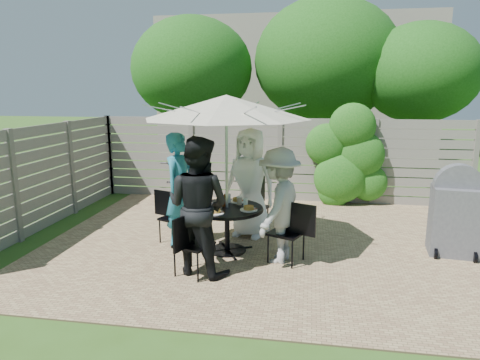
% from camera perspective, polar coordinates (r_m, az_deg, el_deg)
% --- Properties ---
extents(backyard_envelope, '(60.00, 60.00, 5.00)m').
position_cam_1_polar(backyard_envelope, '(16.62, 7.60, 12.46)').
color(backyard_envelope, '#32551A').
rests_on(backyard_envelope, ground).
extents(patio_table, '(1.34, 1.34, 0.71)m').
position_cam_1_polar(patio_table, '(6.50, -1.74, -5.48)').
color(patio_table, black).
rests_on(patio_table, ground).
extents(umbrella, '(3.04, 3.04, 2.37)m').
position_cam_1_polar(umbrella, '(6.21, -1.84, 9.70)').
color(umbrella, silver).
rests_on(umbrella, ground).
extents(chair_back, '(0.58, 0.72, 0.94)m').
position_cam_1_polar(chair_back, '(7.39, 1.75, -5.01)').
color(chair_back, black).
rests_on(chair_back, ground).
extents(person_back, '(1.03, 0.81, 1.84)m').
position_cam_1_polar(person_back, '(7.11, 1.33, -0.41)').
color(person_back, white).
rests_on(person_back, ground).
extents(chair_left, '(0.64, 0.52, 0.84)m').
position_cam_1_polar(chair_left, '(7.05, -8.73, -6.26)').
color(chair_left, black).
rests_on(chair_left, ground).
extents(person_left, '(0.60, 0.75, 1.80)m').
position_cam_1_polar(person_left, '(6.80, -7.97, -1.26)').
color(person_left, teal).
rests_on(person_left, ground).
extents(chair_front, '(0.55, 0.68, 0.89)m').
position_cam_1_polar(chair_front, '(5.79, -6.21, -10.18)').
color(chair_front, black).
rests_on(chair_front, ground).
extents(person_front, '(1.07, 0.93, 1.86)m').
position_cam_1_polar(person_front, '(5.68, -5.64, -3.51)').
color(person_front, black).
rests_on(person_front, ground).
extents(chair_right, '(0.69, 0.57, 0.91)m').
position_cam_1_polar(chair_right, '(6.21, 6.29, -8.56)').
color(chair_right, black).
rests_on(chair_right, ground).
extents(person_right, '(0.90, 1.21, 1.66)m').
position_cam_1_polar(person_right, '(6.08, 5.21, -3.45)').
color(person_right, '#9C9C98').
rests_on(person_right, ground).
extents(plate_back, '(0.26, 0.26, 0.06)m').
position_cam_1_polar(plate_back, '(6.74, -0.34, -2.72)').
color(plate_back, white).
rests_on(plate_back, patio_table).
extents(plate_left, '(0.26, 0.26, 0.06)m').
position_cam_1_polar(plate_left, '(6.60, -4.53, -3.08)').
color(plate_left, white).
rests_on(plate_left, patio_table).
extents(plate_front, '(0.26, 0.26, 0.06)m').
position_cam_1_polar(plate_front, '(6.13, -3.31, -4.26)').
color(plate_front, white).
rests_on(plate_front, patio_table).
extents(plate_right, '(0.26, 0.26, 0.06)m').
position_cam_1_polar(plate_right, '(6.28, 1.17, -3.83)').
color(plate_right, white).
rests_on(plate_right, patio_table).
extents(glass_back, '(0.07, 0.07, 0.14)m').
position_cam_1_polar(glass_back, '(6.69, -1.52, -2.44)').
color(glass_back, silver).
rests_on(glass_back, patio_table).
extents(glass_left, '(0.07, 0.07, 0.14)m').
position_cam_1_polar(glass_left, '(6.45, -4.23, -3.01)').
color(glass_left, silver).
rests_on(glass_left, patio_table).
extents(glass_right, '(0.07, 0.07, 0.14)m').
position_cam_1_polar(glass_right, '(6.40, 0.75, -3.11)').
color(glass_right, silver).
rests_on(glass_right, patio_table).
extents(syrup_jug, '(0.09, 0.09, 0.16)m').
position_cam_1_polar(syrup_jug, '(6.49, -2.02, -2.81)').
color(syrup_jug, '#59280C').
rests_on(syrup_jug, patio_table).
extents(coffee_cup, '(0.08, 0.08, 0.12)m').
position_cam_1_polar(coffee_cup, '(6.57, -0.09, -2.80)').
color(coffee_cup, '#C6B293').
rests_on(coffee_cup, patio_table).
extents(bicycle, '(1.15, 1.96, 0.97)m').
position_cam_1_polar(bicycle, '(9.57, -8.38, 0.05)').
color(bicycle, '#333338').
rests_on(bicycle, ground).
extents(bbq_grill, '(0.74, 0.60, 1.39)m').
position_cam_1_polar(bbq_grill, '(7.11, 26.79, -4.11)').
color(bbq_grill, '#5B5A60').
rests_on(bbq_grill, ground).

